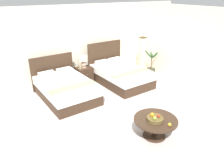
{
  "coord_description": "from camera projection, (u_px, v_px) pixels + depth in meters",
  "views": [
    {
      "loc": [
        -3.14,
        -4.2,
        3.02
      ],
      "look_at": [
        -0.04,
        0.42,
        0.59
      ],
      "focal_mm": 34.41,
      "sensor_mm": 36.0,
      "label": 1
    }
  ],
  "objects": [
    {
      "name": "nightstand",
      "position": [
        84.0,
        75.0,
        7.62
      ],
      "size": [
        0.53,
        0.47,
        0.54
      ],
      "color": "#382619",
      "rests_on": "ground"
    },
    {
      "name": "vase",
      "position": [
        80.0,
        66.0,
        7.36
      ],
      "size": [
        0.11,
        0.11,
        0.21
      ],
      "color": "gray",
      "rests_on": "nightstand"
    },
    {
      "name": "wall_back",
      "position": [
        75.0,
        43.0,
        7.64
      ],
      "size": [
        9.36,
        0.12,
        2.6
      ],
      "primitive_type": "cube",
      "color": "silver",
      "rests_on": "ground"
    },
    {
      "name": "fruit_bowl",
      "position": [
        155.0,
        118.0,
        4.61
      ],
      "size": [
        0.37,
        0.37,
        0.15
      ],
      "color": "brown",
      "rests_on": "coffee_table"
    },
    {
      "name": "loose_apple",
      "position": [
        170.0,
        125.0,
        4.42
      ],
      "size": [
        0.08,
        0.08,
        0.08
      ],
      "color": "gold",
      "rests_on": "coffee_table"
    },
    {
      "name": "coffee_table",
      "position": [
        155.0,
        123.0,
        4.72
      ],
      "size": [
        0.96,
        0.96,
        0.45
      ],
      "color": "#382619",
      "rests_on": "ground"
    },
    {
      "name": "table_lamp",
      "position": [
        83.0,
        61.0,
        7.43
      ],
      "size": [
        0.29,
        0.29,
        0.41
      ],
      "color": "tan",
      "rests_on": "nightstand"
    },
    {
      "name": "ground_plane",
      "position": [
        121.0,
        108.0,
        6.01
      ],
      "size": [
        9.36,
        9.27,
        0.02
      ],
      "primitive_type": "cube",
      "color": "#B7ABA6"
    },
    {
      "name": "bed_near_corner",
      "position": [
        120.0,
        74.0,
        7.53
      ],
      "size": [
        1.45,
        2.17,
        1.29
      ],
      "color": "#382619",
      "rests_on": "ground"
    },
    {
      "name": "floor_lamp_corner",
      "position": [
        142.0,
        54.0,
        8.52
      ],
      "size": [
        0.23,
        0.23,
        1.38
      ],
      "color": "#3B2D17",
      "rests_on": "ground"
    },
    {
      "name": "potted_palm",
      "position": [
        151.0,
        69.0,
        8.24
      ],
      "size": [
        0.53,
        0.49,
        1.01
      ],
      "color": "#3B3A29",
      "rests_on": "ground"
    },
    {
      "name": "bed_near_window",
      "position": [
        65.0,
        88.0,
        6.49
      ],
      "size": [
        1.46,
        2.12,
        1.11
      ],
      "color": "#382619",
      "rests_on": "ground"
    },
    {
      "name": "wall_side_right",
      "position": [
        184.0,
        46.0,
        7.26
      ],
      "size": [
        0.12,
        4.87,
        2.6
      ],
      "primitive_type": "cube",
      "color": "#EDE5C8",
      "rests_on": "ground"
    }
  ]
}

